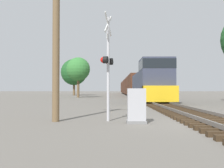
{
  "coord_description": "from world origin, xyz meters",
  "views": [
    {
      "loc": [
        -3.94,
        -10.24,
        1.35
      ],
      "look_at": [
        -4.1,
        7.39,
        1.73
      ],
      "focal_mm": 42.0,
      "sensor_mm": 36.0,
      "label": 1
    }
  ],
  "objects": [
    {
      "name": "utility_pole",
      "position": [
        -6.43,
        0.83,
        3.83
      ],
      "size": [
        1.8,
        0.3,
        7.43
      ],
      "color": "brown",
      "rests_on": "ground"
    },
    {
      "name": "ground_plane",
      "position": [
        0.0,
        0.0,
        0.0
      ],
      "size": [
        400.0,
        400.0,
        0.0
      ],
      "primitive_type": "plane",
      "color": "#666059"
    },
    {
      "name": "crossing_signal_near",
      "position": [
        -4.23,
        1.04,
        2.54
      ],
      "size": [
        0.55,
        1.01,
        4.66
      ],
      "rotation": [
        0.0,
        0.0,
        -1.85
      ],
      "color": "#B7B7BC",
      "rests_on": "ground"
    },
    {
      "name": "tree_deep_background",
      "position": [
        -13.39,
        50.75,
        5.42
      ],
      "size": [
        6.12,
        6.12,
        8.5
      ],
      "color": "brown",
      "rests_on": "ground"
    },
    {
      "name": "relay_cabinet",
      "position": [
        -3.06,
        0.3,
        0.69
      ],
      "size": [
        0.79,
        0.65,
        1.4
      ],
      "color": "slate",
      "rests_on": "ground"
    },
    {
      "name": "tree_mid_background",
      "position": [
        -10.11,
        34.16,
        4.8
      ],
      "size": [
        4.03,
        4.03,
        6.84
      ],
      "color": "brown",
      "rests_on": "ground"
    },
    {
      "name": "freight_train",
      "position": [
        0.0,
        54.05,
        2.04
      ],
      "size": [
        3.0,
        84.16,
        4.25
      ],
      "color": "#33384C",
      "rests_on": "ground"
    },
    {
      "name": "rail_track_bed",
      "position": [
        0.0,
        -0.0,
        0.14
      ],
      "size": [
        2.6,
        160.0,
        0.31
      ],
      "color": "#382819",
      "rests_on": "ground"
    }
  ]
}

